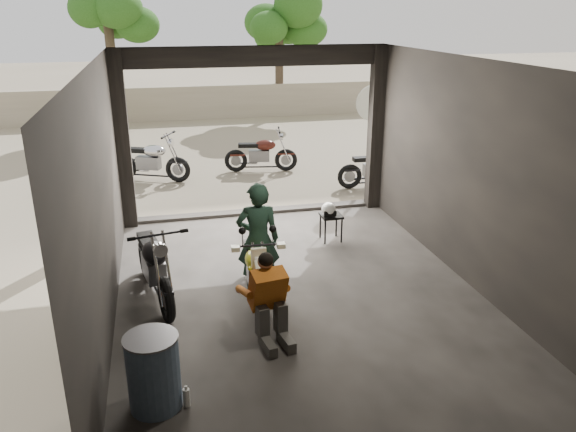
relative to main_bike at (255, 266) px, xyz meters
name	(u,v)px	position (x,y,z in m)	size (l,w,h in m)	color
ground	(300,297)	(0.63, -0.06, -0.52)	(80.00, 80.00, 0.00)	#7A6D56
garage	(291,199)	(0.63, 0.49, 0.75)	(7.00, 7.13, 3.20)	#2D2B28
boundary_wall	(205,102)	(0.63, 13.94, 0.08)	(18.00, 0.30, 1.20)	gray
tree_left	(106,3)	(-2.37, 12.44, 3.46)	(2.20, 2.20, 5.60)	#382B1E
tree_right	(279,16)	(3.43, 13.94, 3.03)	(2.20, 2.20, 5.00)	#382B1E
main_bike	(255,266)	(0.00, 0.00, 0.00)	(0.65, 1.57, 1.05)	white
left_bike	(154,260)	(-1.33, 0.38, 0.06)	(0.71, 1.72, 1.16)	black
outside_bike_a	(150,157)	(-1.35, 6.26, 0.05)	(0.69, 1.68, 1.14)	black
outside_bike_b	(261,151)	(1.30, 6.45, 0.01)	(0.64, 1.56, 1.06)	#461710
outside_bike_c	(377,164)	(3.60, 4.57, 0.01)	(0.65, 1.57, 1.06)	black
rider	(258,240)	(0.09, 0.20, 0.30)	(0.60, 0.39, 1.64)	#162D22
mechanic	(271,303)	(0.01, -1.09, 0.01)	(0.55, 0.74, 1.08)	orange
stool	(331,219)	(1.65, 1.78, -0.11)	(0.35, 0.35, 0.49)	black
helmet	(329,209)	(1.59, 1.75, 0.08)	(0.25, 0.26, 0.23)	white
oil_drum	(154,373)	(-1.37, -1.98, -0.12)	(0.52, 0.52, 0.81)	#455B74
sign_post	(372,120)	(3.38, 4.45, 1.03)	(0.77, 0.08, 2.31)	black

